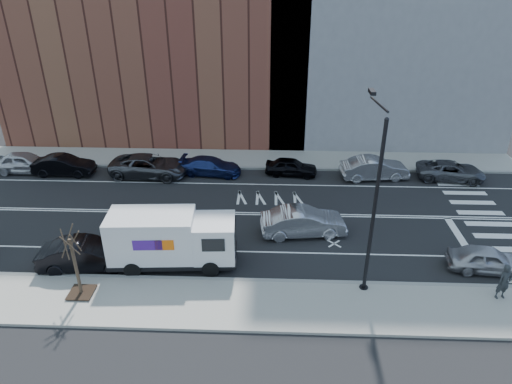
# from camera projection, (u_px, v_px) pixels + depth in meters

# --- Properties ---
(ground) EXTENTS (120.00, 120.00, 0.00)m
(ground) POSITION_uv_depth(u_px,v_px,m) (236.00, 213.00, 29.78)
(ground) COLOR black
(ground) RESTS_ON ground
(sidewalk_near) EXTENTS (44.00, 3.60, 0.15)m
(sidewalk_near) POSITION_uv_depth(u_px,v_px,m) (222.00, 304.00, 21.94)
(sidewalk_near) COLOR gray
(sidewalk_near) RESTS_ON ground
(sidewalk_far) EXTENTS (44.00, 3.60, 0.15)m
(sidewalk_far) POSITION_uv_depth(u_px,v_px,m) (244.00, 159.00, 37.54)
(sidewalk_far) COLOR gray
(sidewalk_far) RESTS_ON ground
(curb_near) EXTENTS (44.00, 0.25, 0.17)m
(curb_near) POSITION_uv_depth(u_px,v_px,m) (226.00, 280.00, 23.53)
(curb_near) COLOR gray
(curb_near) RESTS_ON ground
(curb_far) EXTENTS (44.00, 0.25, 0.17)m
(curb_far) POSITION_uv_depth(u_px,v_px,m) (243.00, 168.00, 35.94)
(curb_far) COLOR gray
(curb_far) RESTS_ON ground
(crosswalk) EXTENTS (3.00, 14.00, 0.01)m
(crosswalk) POSITION_uv_depth(u_px,v_px,m) (485.00, 218.00, 29.22)
(crosswalk) COLOR white
(crosswalk) RESTS_ON ground
(road_markings) EXTENTS (40.00, 8.60, 0.01)m
(road_markings) POSITION_uv_depth(u_px,v_px,m) (236.00, 213.00, 29.78)
(road_markings) COLOR white
(road_markings) RESTS_ON ground
(bldg_brick) EXTENTS (26.00, 10.00, 22.00)m
(bldg_brick) POSITION_uv_depth(u_px,v_px,m) (154.00, 8.00, 38.81)
(bldg_brick) COLOR brown
(bldg_brick) RESTS_ON ground
(streetlight) EXTENTS (0.44, 4.02, 9.34)m
(streetlight) POSITION_uv_depth(u_px,v_px,m) (373.00, 197.00, 21.06)
(streetlight) COLOR black
(streetlight) RESTS_ON ground
(street_tree) EXTENTS (1.20, 1.20, 3.75)m
(street_tree) POSITION_uv_depth(u_px,v_px,m) (77.00, 272.00, 21.91)
(street_tree) COLOR black
(street_tree) RESTS_ON ground
(fedex_van) EXTENTS (6.89, 2.72, 3.09)m
(fedex_van) POSITION_uv_depth(u_px,v_px,m) (171.00, 239.00, 24.17)
(fedex_van) COLOR black
(fedex_van) RESTS_ON ground
(far_parked_a) EXTENTS (4.77, 2.01, 1.61)m
(far_parked_a) POSITION_uv_depth(u_px,v_px,m) (25.00, 162.00, 35.12)
(far_parked_a) COLOR #B9B9BE
(far_parked_a) RESTS_ON ground
(far_parked_b) EXTENTS (4.57, 1.61, 1.50)m
(far_parked_b) POSITION_uv_depth(u_px,v_px,m) (64.00, 165.00, 34.75)
(far_parked_b) COLOR black
(far_parked_b) RESTS_ON ground
(far_parked_c) EXTENTS (5.98, 2.99, 1.62)m
(far_parked_c) POSITION_uv_depth(u_px,v_px,m) (149.00, 166.00, 34.51)
(far_parked_c) COLOR #43454A
(far_parked_c) RESTS_ON ground
(far_parked_d) EXTENTS (4.79, 2.35, 1.34)m
(far_parked_d) POSITION_uv_depth(u_px,v_px,m) (211.00, 166.00, 34.82)
(far_parked_d) COLOR navy
(far_parked_d) RESTS_ON ground
(far_parked_e) EXTENTS (4.07, 1.98, 1.34)m
(far_parked_e) POSITION_uv_depth(u_px,v_px,m) (291.00, 167.00, 34.71)
(far_parked_e) COLOR black
(far_parked_e) RESTS_ON ground
(far_parked_f) EXTENTS (5.17, 2.33, 1.65)m
(far_parked_f) POSITION_uv_depth(u_px,v_px,m) (374.00, 168.00, 34.09)
(far_parked_f) COLOR #9C9CA1
(far_parked_f) RESTS_ON ground
(far_parked_g) EXTENTS (5.17, 2.85, 1.37)m
(far_parked_g) POSITION_uv_depth(u_px,v_px,m) (451.00, 171.00, 34.03)
(far_parked_g) COLOR #4C4E54
(far_parked_g) RESTS_ON ground
(driving_sedan) EXTENTS (5.24, 2.40, 1.67)m
(driving_sedan) POSITION_uv_depth(u_px,v_px,m) (303.00, 222.00, 27.22)
(driving_sedan) COLOR #ACABB0
(driving_sedan) RESTS_ON ground
(near_parked_rear_a) EXTENTS (5.16, 2.30, 1.64)m
(near_parked_rear_a) POSITION_uv_depth(u_px,v_px,m) (87.00, 254.00, 24.29)
(near_parked_rear_a) COLOR black
(near_parked_rear_a) RESTS_ON ground
(near_parked_front) EXTENTS (4.23, 2.06, 1.39)m
(near_parked_front) POSITION_uv_depth(u_px,v_px,m) (488.00, 259.00, 24.10)
(near_parked_front) COLOR #B2B2B7
(near_parked_front) RESTS_ON ground
(pedestrian) EXTENTS (0.77, 0.60, 1.88)m
(pedestrian) POSITION_uv_depth(u_px,v_px,m) (504.00, 282.00, 21.82)
(pedestrian) COLOR #24272A
(pedestrian) RESTS_ON sidewalk_near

